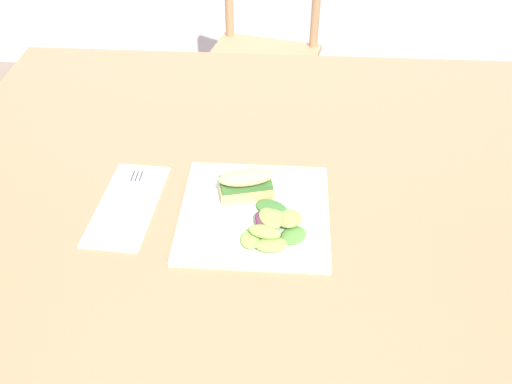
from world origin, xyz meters
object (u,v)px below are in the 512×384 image
object	(u,v)px
dining_table	(290,212)
fork_on_napkin	(130,197)
sandwich_half_front	(246,184)
plate_lunch	(255,213)
chair_wooden_far	(261,57)

from	to	relation	value
dining_table	fork_on_napkin	bearing A→B (deg)	-162.31
fork_on_napkin	sandwich_half_front	bearing A→B (deg)	3.47
dining_table	plate_lunch	distance (m)	0.18
plate_lunch	sandwich_half_front	distance (m)	0.06
chair_wooden_far	plate_lunch	distance (m)	1.21
plate_lunch	fork_on_napkin	distance (m)	0.23
chair_wooden_far	fork_on_napkin	world-z (taller)	chair_wooden_far
dining_table	chair_wooden_far	world-z (taller)	chair_wooden_far
chair_wooden_far	fork_on_napkin	distance (m)	1.20
chair_wooden_far	fork_on_napkin	xyz separation A→B (m)	(-0.18, -1.14, 0.30)
dining_table	sandwich_half_front	size ratio (longest dim) A/B	13.58
sandwich_half_front	plate_lunch	bearing A→B (deg)	-66.37
dining_table	fork_on_napkin	size ratio (longest dim) A/B	7.78
dining_table	plate_lunch	xyz separation A→B (m)	(-0.07, -0.12, 0.11)
dining_table	fork_on_napkin	xyz separation A→B (m)	(-0.30, -0.10, 0.11)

